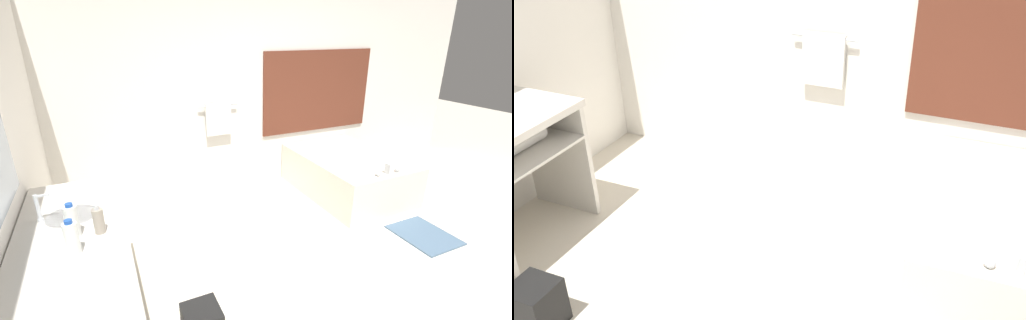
{
  "view_description": "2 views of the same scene",
  "coord_description": "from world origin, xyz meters",
  "views": [
    {
      "loc": [
        -1.63,
        -1.78,
        2.02
      ],
      "look_at": [
        -0.34,
        0.97,
        0.85
      ],
      "focal_mm": 24.0,
      "sensor_mm": 36.0,
      "label": 1
    },
    {
      "loc": [
        0.88,
        -1.72,
        2.37
      ],
      "look_at": [
        -0.24,
        0.98,
        0.75
      ],
      "focal_mm": 40.0,
      "sensor_mm": 36.0,
      "label": 2
    }
  ],
  "objects": [
    {
      "name": "water_bottle_2",
      "position": [
        -1.85,
        -0.01,
        1.0
      ],
      "size": [
        0.07,
        0.07,
        0.2
      ],
      "color": "silver",
      "rests_on": "vanity_counter"
    },
    {
      "name": "ground_plane",
      "position": [
        0.0,
        0.0,
        0.0
      ],
      "size": [
        16.0,
        16.0,
        0.0
      ],
      "primitive_type": "plane",
      "color": "beige",
      "rests_on": "ground"
    },
    {
      "name": "soap_dispenser",
      "position": [
        -1.72,
        0.16,
        0.99
      ],
      "size": [
        0.06,
        0.06,
        0.18
      ],
      "color": "gray",
      "rests_on": "vanity_counter"
    },
    {
      "name": "vanity_counter",
      "position": [
        -1.88,
        0.22,
        0.66
      ],
      "size": [
        0.61,
        1.64,
        0.91
      ],
      "color": "silver",
      "rests_on": "ground_plane"
    },
    {
      "name": "wall_back_with_blinds",
      "position": [
        0.04,
        2.23,
        1.34
      ],
      "size": [
        7.4,
        0.13,
        2.7
      ],
      "color": "white",
      "rests_on": "ground_plane"
    },
    {
      "name": "bathtub",
      "position": [
        1.18,
        1.43,
        0.28
      ],
      "size": [
        1.1,
        1.52,
        0.63
      ],
      "color": "silver",
      "rests_on": "ground_plane"
    },
    {
      "name": "sink_faucet",
      "position": [
        -2.05,
        0.45,
        0.99
      ],
      "size": [
        0.09,
        0.04,
        0.18
      ],
      "color": "silver",
      "rests_on": "vanity_counter"
    },
    {
      "name": "bath_mat",
      "position": [
        1.26,
        0.24,
        0.01
      ],
      "size": [
        0.51,
        0.6,
        0.02
      ],
      "color": "slate",
      "rests_on": "ground_plane"
    },
    {
      "name": "water_bottle_1",
      "position": [
        -1.86,
        0.18,
        1.0
      ],
      "size": [
        0.07,
        0.07,
        0.21
      ],
      "color": "silver",
      "rests_on": "vanity_counter"
    }
  ]
}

